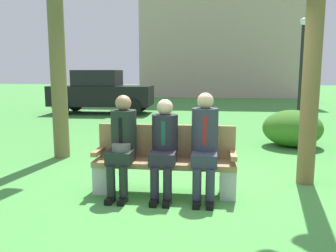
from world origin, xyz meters
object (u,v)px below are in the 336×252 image
object	(u,v)px
building_backdrop	(220,0)
seated_man_left	(122,140)
seated_man_middle	(164,143)
parked_car_near	(101,92)
park_bench	(165,162)
shrub_near_bench	(292,128)
seated_man_right	(205,140)
street_lamp	(302,58)

from	to	relation	value
building_backdrop	seated_man_left	bearing A→B (deg)	-94.62
seated_man_middle	parked_car_near	distance (m)	9.48
park_bench	shrub_near_bench	distance (m)	4.02
park_bench	seated_man_middle	world-z (taller)	seated_man_middle
seated_man_right	street_lamp	world-z (taller)	street_lamp
seated_man_middle	parked_car_near	xyz separation A→B (m)	(-3.66, 8.74, 0.13)
park_bench	parked_car_near	distance (m)	9.37
park_bench	seated_man_middle	xyz separation A→B (m)	(0.01, -0.13, 0.29)
street_lamp	seated_man_middle	bearing A→B (deg)	-114.76
parked_car_near	building_backdrop	distance (m)	14.24
building_backdrop	street_lamp	bearing A→B (deg)	-79.84
street_lamp	building_backdrop	xyz separation A→B (m)	(-2.38, 13.27, 4.48)
shrub_near_bench	street_lamp	size ratio (longest dim) A/B	0.38
park_bench	shrub_near_bench	world-z (taller)	park_bench
shrub_near_bench	seated_man_left	bearing A→B (deg)	-130.89
building_backdrop	parked_car_near	bearing A→B (deg)	-111.56
seated_man_left	street_lamp	world-z (taller)	street_lamp
park_bench	seated_man_right	xyz separation A→B (m)	(0.53, -0.12, 0.33)
park_bench	parked_car_near	bearing A→B (deg)	112.98
seated_man_left	shrub_near_bench	xyz separation A→B (m)	(2.92, 3.37, -0.33)
park_bench	seated_man_middle	distance (m)	0.31
seated_man_middle	shrub_near_bench	world-z (taller)	seated_man_middle
parked_car_near	seated_man_left	bearing A→B (deg)	-70.43
seated_man_right	street_lamp	size ratio (longest dim) A/B	0.40
seated_man_middle	street_lamp	world-z (taller)	street_lamp
seated_man_middle	street_lamp	bearing A→B (deg)	65.24
building_backdrop	park_bench	bearing A→B (deg)	-93.15
park_bench	seated_man_right	size ratio (longest dim) A/B	1.38
shrub_near_bench	street_lamp	xyz separation A→B (m)	(1.14, 4.24, 1.67)
seated_man_left	street_lamp	bearing A→B (deg)	61.91
park_bench	seated_man_left	size ratio (longest dim) A/B	1.43
parked_car_near	shrub_near_bench	bearing A→B (deg)	-41.72
seated_man_middle	seated_man_right	size ratio (longest dim) A/B	0.93
street_lamp	seated_man_left	bearing A→B (deg)	-118.09
street_lamp	shrub_near_bench	bearing A→B (deg)	-105.09
seated_man_left	seated_man_right	bearing A→B (deg)	0.51
seated_man_left	parked_car_near	world-z (taller)	parked_car_near
seated_man_left	building_backdrop	xyz separation A→B (m)	(1.69, 20.88, 5.81)
seated_man_left	street_lamp	size ratio (longest dim) A/B	0.39
shrub_near_bench	park_bench	bearing A→B (deg)	-126.22
shrub_near_bench	building_backdrop	size ratio (longest dim) A/B	0.10
seated_man_right	street_lamp	xyz separation A→B (m)	(2.99, 7.61, 1.31)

